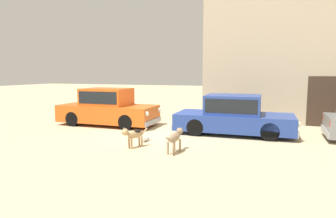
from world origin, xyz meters
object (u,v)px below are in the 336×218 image
at_px(parked_sedan_second, 234,115).
at_px(stray_dog_spotted, 175,137).
at_px(stray_cat, 146,139).
at_px(stray_dog_tan, 133,134).
at_px(parked_sedan_nearest, 108,107).

bearing_deg(parked_sedan_second, stray_dog_spotted, -112.33).
xyz_separation_m(parked_sedan_second, stray_dog_spotted, (-1.21, -3.17, -0.27)).
distance_m(parked_sedan_second, stray_cat, 3.41).
relative_size(stray_dog_spotted, stray_dog_tan, 1.21).
bearing_deg(stray_cat, stray_dog_spotted, 55.99).
relative_size(parked_sedan_second, stray_dog_tan, 4.87).
height_order(parked_sedan_nearest, stray_cat, parked_sedan_nearest).
bearing_deg(stray_dog_spotted, parked_sedan_nearest, 57.56).
height_order(stray_dog_spotted, stray_dog_tan, stray_dog_spotted).
bearing_deg(stray_dog_spotted, parked_sedan_second, -15.41).
distance_m(parked_sedan_nearest, stray_cat, 3.66).
height_order(parked_sedan_nearest, parked_sedan_second, parked_sedan_nearest).
distance_m(parked_sedan_nearest, stray_dog_tan, 4.22).
height_order(stray_dog_spotted, stray_cat, stray_dog_spotted).
bearing_deg(parked_sedan_second, stray_dog_tan, -130.75).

